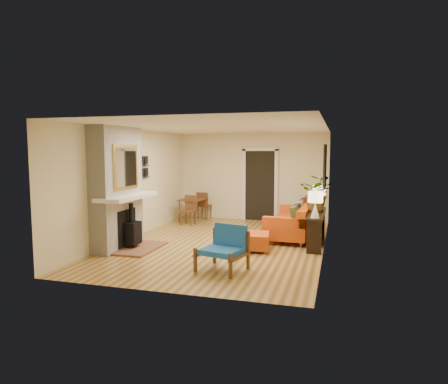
{
  "coord_description": "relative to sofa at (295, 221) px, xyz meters",
  "views": [
    {
      "loc": [
        2.52,
        -8.51,
        2.1
      ],
      "look_at": [
        0.0,
        0.2,
        1.15
      ],
      "focal_mm": 32.0,
      "sensor_mm": 36.0,
      "label": 1
    }
  ],
  "objects": [
    {
      "name": "fireplace",
      "position": [
        -3.52,
        -2.16,
        0.86
      ],
      "size": [
        1.09,
        1.68,
        2.6
      ],
      "color": "white",
      "rests_on": "ground"
    },
    {
      "name": "lamp_far",
      "position": [
        0.55,
        0.02,
        0.68
      ],
      "size": [
        0.3,
        0.3,
        0.54
      ],
      "color": "white",
      "rests_on": "console_table"
    },
    {
      "name": "room_shell",
      "position": [
        -0.92,
        1.48,
        0.86
      ],
      "size": [
        6.5,
        6.5,
        6.5
      ],
      "color": "tan",
      "rests_on": "ground"
    },
    {
      "name": "console_table",
      "position": [
        0.55,
        -0.69,
        0.19
      ],
      "size": [
        0.34,
        1.85,
        0.72
      ],
      "color": "black",
      "rests_on": "ground"
    },
    {
      "name": "blue_chair",
      "position": [
        -0.9,
        -3.03,
        0.04
      ],
      "size": [
        0.9,
        0.89,
        0.78
      ],
      "color": "brown",
      "rests_on": "ground"
    },
    {
      "name": "ottoman",
      "position": [
        -0.73,
        -1.57,
        -0.17
      ],
      "size": [
        0.81,
        0.81,
        0.36
      ],
      "color": "silver",
      "rests_on": "ground"
    },
    {
      "name": "lamp_near",
      "position": [
        0.55,
        -1.42,
        0.68
      ],
      "size": [
        0.3,
        0.3,
        0.54
      ],
      "color": "white",
      "rests_on": "console_table"
    },
    {
      "name": "sofa",
      "position": [
        0.0,
        0.0,
        0.0
      ],
      "size": [
        1.05,
        2.25,
        0.87
      ],
      "color": "silver",
      "rests_on": "ground"
    },
    {
      "name": "houseplant",
      "position": [
        0.54,
        -0.48,
        0.75
      ],
      "size": [
        0.87,
        0.8,
        0.82
      ],
      "primitive_type": "imported",
      "rotation": [
        0.0,
        0.0,
        -0.24
      ],
      "color": "#1E5919",
      "rests_on": "console_table"
    },
    {
      "name": "dining_table",
      "position": [
        -3.08,
        1.3,
        0.16
      ],
      "size": [
        0.72,
        1.55,
        0.83
      ],
      "color": "brown",
      "rests_on": "ground"
    }
  ]
}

